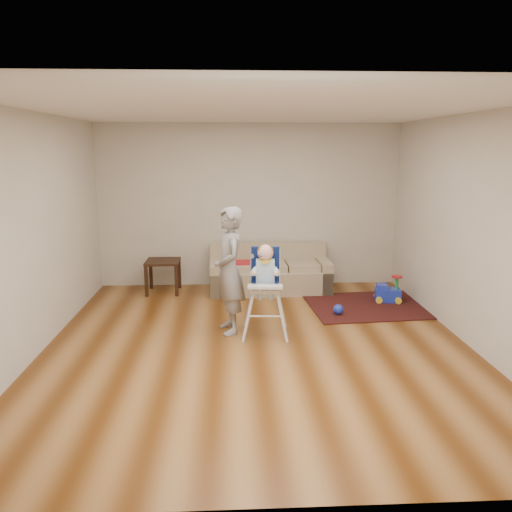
{
  "coord_description": "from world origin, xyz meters",
  "views": [
    {
      "loc": [
        -0.3,
        -5.56,
        2.29
      ],
      "look_at": [
        0.0,
        0.4,
        1.0
      ],
      "focal_mm": 35.0,
      "sensor_mm": 36.0,
      "label": 1
    }
  ],
  "objects_px": {
    "side_table": "(163,276)",
    "adult": "(229,271)",
    "sofa": "(270,269)",
    "toy_ball": "(338,309)",
    "high_chair": "(265,292)",
    "ride_on_toy": "(388,288)"
  },
  "relations": [
    {
      "from": "side_table",
      "to": "high_chair",
      "type": "height_order",
      "value": "high_chair"
    },
    {
      "from": "side_table",
      "to": "adult",
      "type": "relative_size",
      "value": 0.33
    },
    {
      "from": "sofa",
      "to": "side_table",
      "type": "relative_size",
      "value": 3.7
    },
    {
      "from": "sofa",
      "to": "toy_ball",
      "type": "xyz_separation_m",
      "value": [
        0.87,
        -1.27,
        -0.29
      ]
    },
    {
      "from": "side_table",
      "to": "toy_ball",
      "type": "distance_m",
      "value": 2.9
    },
    {
      "from": "ride_on_toy",
      "to": "adult",
      "type": "distance_m",
      "value": 2.7
    },
    {
      "from": "sofa",
      "to": "high_chair",
      "type": "relative_size",
      "value": 1.69
    },
    {
      "from": "sofa",
      "to": "ride_on_toy",
      "type": "height_order",
      "value": "sofa"
    },
    {
      "from": "side_table",
      "to": "toy_ball",
      "type": "xyz_separation_m",
      "value": [
        2.59,
        -1.29,
        -0.18
      ]
    },
    {
      "from": "side_table",
      "to": "ride_on_toy",
      "type": "relative_size",
      "value": 1.31
    },
    {
      "from": "side_table",
      "to": "toy_ball",
      "type": "relative_size",
      "value": 3.71
    },
    {
      "from": "sofa",
      "to": "ride_on_toy",
      "type": "distance_m",
      "value": 1.89
    },
    {
      "from": "ride_on_toy",
      "to": "adult",
      "type": "height_order",
      "value": "adult"
    },
    {
      "from": "high_chair",
      "to": "adult",
      "type": "height_order",
      "value": "adult"
    },
    {
      "from": "sofa",
      "to": "high_chair",
      "type": "bearing_deg",
      "value": -97.81
    },
    {
      "from": "toy_ball",
      "to": "high_chair",
      "type": "relative_size",
      "value": 0.12
    },
    {
      "from": "adult",
      "to": "ride_on_toy",
      "type": "bearing_deg",
      "value": 102.16
    },
    {
      "from": "side_table",
      "to": "adult",
      "type": "height_order",
      "value": "adult"
    },
    {
      "from": "sofa",
      "to": "adult",
      "type": "height_order",
      "value": "adult"
    },
    {
      "from": "adult",
      "to": "side_table",
      "type": "bearing_deg",
      "value": -162.28
    },
    {
      "from": "sofa",
      "to": "side_table",
      "type": "bearing_deg",
      "value": 177.87
    },
    {
      "from": "high_chair",
      "to": "adult",
      "type": "bearing_deg",
      "value": 166.98
    }
  ]
}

